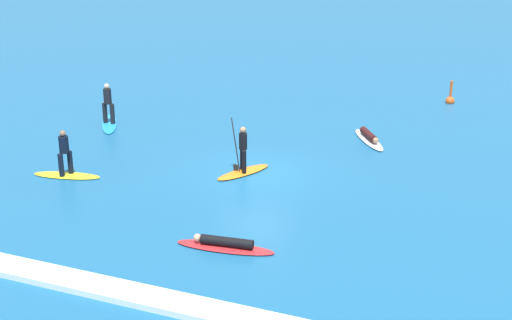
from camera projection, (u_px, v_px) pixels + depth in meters
ground_plane at (256, 173)px, 26.70m from camera, size 120.00×120.00×0.00m
surfer_on_blue_board at (109, 113)px, 32.13m from camera, size 2.13×2.90×1.90m
surfer_on_orange_board at (243, 161)px, 26.48m from camera, size 1.67×2.44×2.10m
surfer_on_white_board at (369, 138)px, 30.09m from camera, size 2.12×2.78×0.41m
surfer_on_red_board at (225, 245)px, 20.91m from camera, size 3.03×1.05×0.37m
surfer_on_yellow_board at (66, 163)px, 26.17m from camera, size 2.64×1.22×1.77m
marker_buoy at (450, 99)px, 35.61m from camera, size 0.45×0.45×1.25m
wave_crest at (120, 292)px, 18.49m from camera, size 16.46×0.90×0.18m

